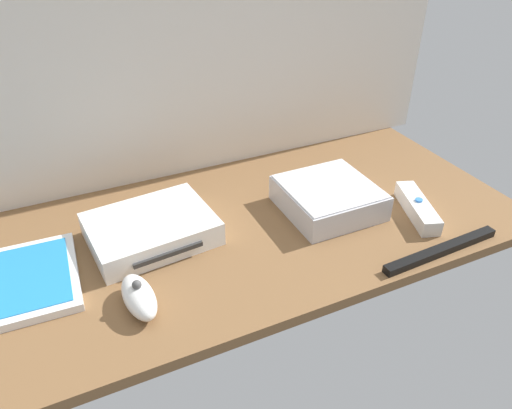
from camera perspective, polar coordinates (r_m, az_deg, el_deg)
ground_plane at (r=90.60cm, az=0.00°, el=-2.65°), size 100.00×48.00×2.00cm
back_wall at (r=98.33cm, az=-6.52°, el=21.25°), size 110.00×1.20×64.00cm
game_console at (r=86.57cm, az=-12.29°, el=-2.85°), size 22.43×18.00×4.40cm
mini_computer at (r=93.38cm, az=8.55°, el=0.84°), size 17.06×17.06×5.30cm
game_case at (r=84.57cm, az=-24.91°, el=-7.88°), size 14.40×19.57×1.56cm
remote_wand at (r=96.44cm, az=18.53°, el=-0.34°), size 8.34×15.15×3.40cm
remote_nunchuk at (r=73.98cm, az=-13.68°, el=-10.55°), size 5.14×10.30×5.10cm
sensor_bar at (r=88.12cm, az=21.07°, el=-5.07°), size 24.05×2.72×1.40cm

